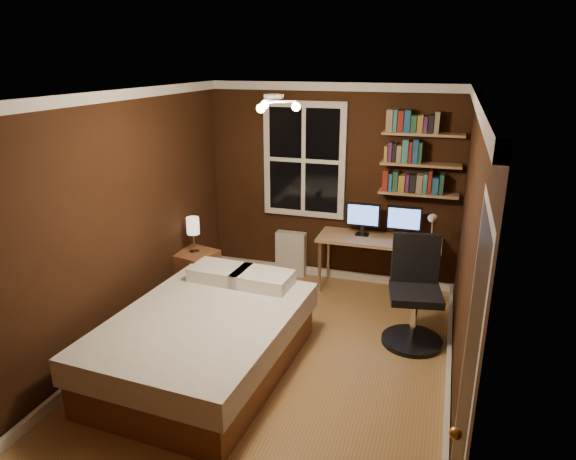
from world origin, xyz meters
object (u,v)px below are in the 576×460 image
(radiator, at_px, (291,254))
(office_chair, at_px, (414,302))
(bed, at_px, (206,340))
(desk, at_px, (379,243))
(monitor_left, at_px, (363,219))
(monitor_right, at_px, (404,223))
(bedside_lamp, at_px, (193,235))
(nightstand, at_px, (196,274))
(desk_lamp, at_px, (432,229))

(radiator, xyz_separation_m, office_chair, (1.69, -1.25, 0.14))
(bed, relative_size, desk, 1.48)
(monitor_left, height_order, office_chair, office_chair)
(bed, bearing_deg, desk, 63.21)
(desk, bearing_deg, monitor_right, 15.20)
(bedside_lamp, height_order, monitor_right, monitor_right)
(bedside_lamp, relative_size, desk, 0.30)
(bed, height_order, radiator, bed)
(radiator, xyz_separation_m, monitor_left, (0.95, -0.11, 0.60))
(desk, bearing_deg, office_chair, -64.16)
(bed, distance_m, monitor_left, 2.55)
(radiator, xyz_separation_m, monitor_right, (1.44, -0.11, 0.60))
(bedside_lamp, bearing_deg, nightstand, 0.00)
(nightstand, height_order, radiator, radiator)
(office_chair, bearing_deg, radiator, 133.51)
(monitor_left, bearing_deg, office_chair, -57.15)
(desk, height_order, monitor_right, monitor_right)
(bedside_lamp, relative_size, desk_lamp, 0.99)
(bedside_lamp, height_order, desk_lamp, desk_lamp)
(nightstand, distance_m, bedside_lamp, 0.50)
(nightstand, xyz_separation_m, radiator, (0.91, 0.96, 0.02))
(nightstand, height_order, desk_lamp, desk_lamp)
(radiator, height_order, office_chair, office_chair)
(monitor_right, bearing_deg, monitor_left, 180.00)
(bedside_lamp, distance_m, radiator, 1.41)
(nightstand, relative_size, monitor_right, 1.35)
(desk_lamp, bearing_deg, bedside_lamp, -166.11)
(nightstand, bearing_deg, monitor_left, 37.69)
(nightstand, xyz_separation_m, office_chair, (2.60, -0.29, 0.15))
(monitor_left, bearing_deg, nightstand, -155.46)
(bed, bearing_deg, desk_lamp, 51.21)
(bed, bearing_deg, radiator, 91.22)
(monitor_right, bearing_deg, bedside_lamp, -160.13)
(monitor_right, xyz_separation_m, desk_lamp, (0.33, -0.19, 0.02))
(bed, xyz_separation_m, office_chair, (1.78, 1.10, 0.13))
(monitor_left, bearing_deg, radiator, 173.25)
(nightstand, relative_size, bedside_lamp, 1.30)
(monitor_left, height_order, desk_lamp, desk_lamp)
(office_chair, bearing_deg, nightstand, 163.73)
(bed, height_order, bedside_lamp, bedside_lamp)
(bedside_lamp, height_order, desk, bedside_lamp)
(bedside_lamp, bearing_deg, desk, 20.46)
(monitor_left, distance_m, desk_lamp, 0.84)
(bedside_lamp, bearing_deg, monitor_right, 19.87)
(monitor_left, xyz_separation_m, office_chair, (0.74, -1.14, -0.46))
(desk, bearing_deg, desk_lamp, -10.62)
(monitor_left, bearing_deg, bed, -114.98)
(monitor_left, bearing_deg, monitor_right, 0.00)
(nightstand, distance_m, monitor_left, 2.14)
(bed, height_order, nightstand, bed)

